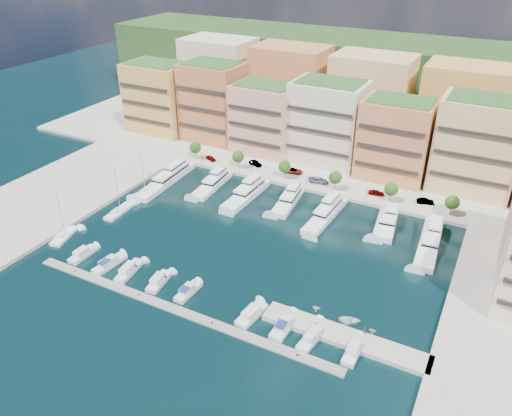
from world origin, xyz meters
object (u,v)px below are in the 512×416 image
at_px(sailboat_0, 64,236).
at_px(tender_1, 316,308).
at_px(tree_3, 335,177).
at_px(sailboat_1, 119,212).
at_px(yacht_0, 168,178).
at_px(car_2, 294,171).
at_px(cruiser_0, 83,254).
at_px(tender_2, 350,320).
at_px(lamppost_2, 306,178).
at_px(yacht_2, 247,192).
at_px(car_1, 255,163).
at_px(car_5, 425,201).
at_px(tree_4, 391,189).
at_px(tree_5, 452,202).
at_px(cruiser_6, 251,314).
at_px(cruiser_3, 159,281).
at_px(car_4, 376,192).
at_px(yacht_6, 430,240).
at_px(cruiser_7, 284,326).
at_px(cruiser_8, 313,336).
at_px(tree_0, 195,147).
at_px(lamppost_3, 367,191).
at_px(lamppost_4, 434,206).
at_px(tender_3, 373,330).
at_px(yacht_3, 289,199).
at_px(person_1, 364,330).
at_px(yacht_1, 213,183).
at_px(cruiser_1, 109,264).
at_px(cruiser_2, 129,271).
at_px(person_0, 315,325).
at_px(cruiser_4, 188,292).
at_px(lamppost_0, 202,155).
at_px(tree_1, 238,157).
at_px(cruiser_9, 353,351).
at_px(yacht_4, 326,213).
at_px(sailboat_2, 145,194).
at_px(lamppost_1, 252,166).
at_px(car_0, 211,158).

xyz_separation_m(sailboat_0, tender_1, (65.39, 4.07, 0.13)).
relative_size(tree_3, sailboat_1, 0.43).
relative_size(yacht_0, car_2, 4.67).
bearing_deg(cruiser_0, tender_2, 6.80).
distance_m(lamppost_2, yacht_2, 17.79).
height_order(car_1, car_5, car_1).
height_order(tree_4, yacht_2, tree_4).
relative_size(tree_5, cruiser_6, 0.69).
distance_m(cruiser_3, car_5, 75.43).
height_order(lamppost_2, car_4, lamppost_2).
distance_m(yacht_6, cruiser_6, 50.29).
height_order(cruiser_7, cruiser_8, cruiser_7).
distance_m(tree_0, lamppost_3, 58.05).
distance_m(lamppost_4, tender_3, 49.03).
height_order(yacht_3, person_1, yacht_3).
bearing_deg(yacht_1, cruiser_1, -89.70).
relative_size(lamppost_2, cruiser_6, 0.51).
height_order(cruiser_2, person_0, person_0).
bearing_deg(cruiser_4, cruiser_3, 179.91).
xyz_separation_m(cruiser_6, sailboat_1, (-51.02, 19.68, -0.24)).
height_order(cruiser_4, car_4, car_4).
bearing_deg(yacht_2, tender_3, -38.18).
xyz_separation_m(tree_5, sailboat_0, (-83.14, -54.20, -4.43)).
height_order(lamppost_4, tender_2, lamppost_4).
relative_size(lamppost_2, person_1, 2.27).
relative_size(tender_3, car_5, 0.33).
bearing_deg(cruiser_6, yacht_1, 129.30).
relative_size(cruiser_3, cruiser_7, 0.97).
bearing_deg(yacht_1, lamppost_0, 135.23).
relative_size(tree_1, cruiser_9, 0.74).
height_order(yacht_4, sailboat_2, sailboat_2).
bearing_deg(tree_1, car_2, 14.27).
height_order(tree_0, yacht_0, tree_0).
distance_m(yacht_4, cruiser_0, 61.91).
bearing_deg(yacht_6, cruiser_6, -121.36).
height_order(lamppost_3, sailboat_2, sailboat_2).
bearing_deg(car_2, lamppost_1, 108.59).
relative_size(cruiser_6, sailboat_0, 0.62).
bearing_deg(lamppost_1, sailboat_2, -131.53).
height_order(yacht_4, cruiser_9, yacht_4).
bearing_deg(tree_4, car_1, 174.98).
height_order(tree_1, cruiser_9, tree_1).
height_order(lamppost_3, car_2, lamppost_3).
distance_m(lamppost_0, cruiser_3, 61.25).
height_order(yacht_4, person_1, yacht_4).
relative_size(tender_3, person_1, 0.83).
distance_m(cruiser_8, cruiser_9, 7.86).
distance_m(cruiser_8, car_0, 83.70).
relative_size(cruiser_2, tender_2, 2.07).
relative_size(lamppost_0, cruiser_6, 0.51).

